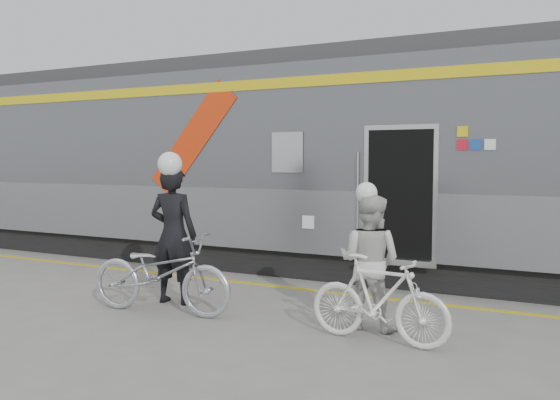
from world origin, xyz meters
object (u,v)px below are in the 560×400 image
Objects in this scene: man at (173,235)px; bicycle_right at (379,299)px; woman at (369,261)px; bicycle_left at (161,273)px.

bicycle_right is (3.29, -0.45, -0.51)m from man.
man reaches higher than woman.
woman is 0.99× the size of bicycle_right.
bicycle_right is at bearing 165.23° from man.
bicycle_left is (0.20, -0.55, -0.46)m from man.
bicycle_left is at bearing 95.58° from bicycle_right.
man is at bearing 5.64° from woman.
woman is 0.71m from bicycle_right.
man is 1.20× the size of bicycle_right.
bicycle_left is 1.25× the size of bicycle_right.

